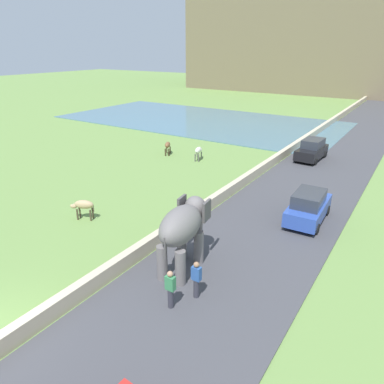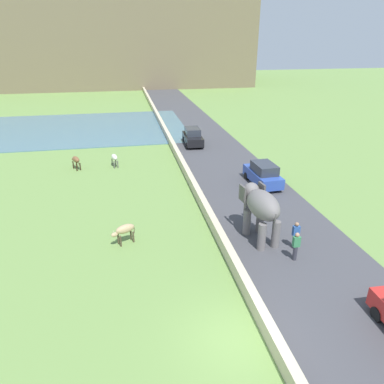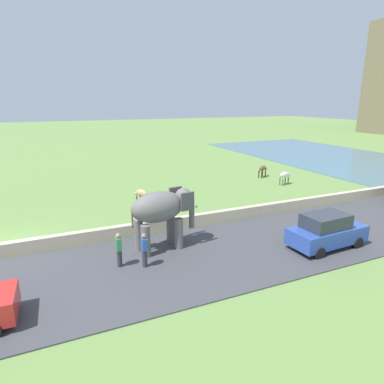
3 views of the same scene
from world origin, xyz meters
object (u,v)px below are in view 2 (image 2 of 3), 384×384
car_blue (263,174)px  car_black (193,137)px  cow_white (114,158)px  cow_brown (76,160)px  person_trailing (296,246)px  cow_tan (124,230)px  elephant (261,207)px  person_beside_elephant (296,235)px

car_blue → car_black: bearing=104.9°
car_black → cow_white: 9.64m
car_black → cow_brown: bearing=-154.7°
cow_white → car_black: bearing=33.5°
person_trailing → car_black: 21.72m
person_trailing → cow_white: person_trailing is taller
person_trailing → car_blue: bearing=77.9°
cow_tan → cow_brown: 13.57m
elephant → car_black: size_ratio=0.87×
person_beside_elephant → cow_white: (-9.54, 15.37, -0.04)m
car_blue → car_black: (-3.15, 11.82, 0.00)m
elephant → cow_brown: 17.98m
cow_white → cow_tan: same height
person_beside_elephant → cow_white: person_beside_elephant is taller
elephant → cow_tan: bearing=172.6°
cow_white → person_trailing: bearing=-61.0°
elephant → car_blue: size_ratio=0.87×
cow_brown → person_trailing: bearing=-53.1°
person_trailing → cow_white: bearing=119.0°
car_black → cow_white: (-8.04, -5.32, -0.06)m
elephant → cow_tan: (-7.42, 0.96, -1.20)m
person_trailing → car_blue: 10.10m
person_trailing → cow_tan: bearing=158.4°
car_black → cow_brown: (-11.28, -5.33, -0.06)m
car_blue → cow_white: car_blue is taller
car_blue → cow_tan: size_ratio=2.91×
person_beside_elephant → cow_brown: 19.98m
person_trailing → car_blue: size_ratio=0.40×
car_black → cow_white: bearing=-146.5°
person_beside_elephant → cow_brown: person_beside_elephant is taller
cow_white → cow_brown: 3.24m
elephant → person_beside_elephant: size_ratio=2.18×
person_trailing → car_black: bearing=92.7°
person_trailing → cow_brown: size_ratio=1.18×
car_blue → cow_white: size_ratio=2.86×
person_trailing → cow_white: (-9.06, 16.38, -0.04)m
elephant → person_beside_elephant: bearing=-42.0°
person_beside_elephant → cow_white: size_ratio=1.14×
car_blue → cow_white: 12.94m
cow_tan → person_beside_elephant: bearing=-14.6°
car_blue → cow_brown: 15.82m
elephant → car_blue: bearing=67.0°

